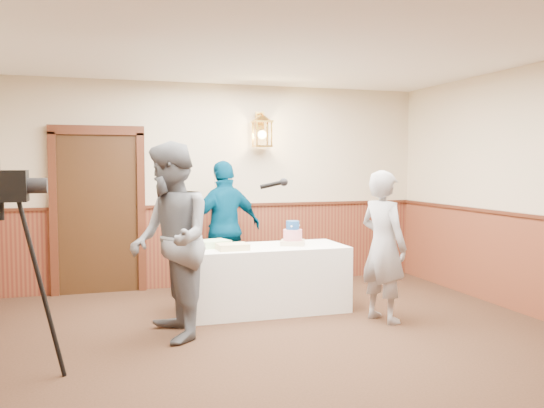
{
  "coord_description": "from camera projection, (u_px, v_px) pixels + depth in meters",
  "views": [
    {
      "loc": [
        -1.66,
        -4.39,
        1.7
      ],
      "look_at": [
        0.24,
        1.7,
        1.25
      ],
      "focal_mm": 38.0,
      "sensor_mm": 36.0,
      "label": 1
    }
  ],
  "objects": [
    {
      "name": "assistant_p",
      "position": [
        225.0,
        228.0,
        7.42
      ],
      "size": [
        1.1,
        0.69,
        1.74
      ],
      "primitive_type": "imported",
      "rotation": [
        0.0,
        0.0,
        3.42
      ],
      "color": "#003A5C",
      "rests_on": "ground"
    },
    {
      "name": "ground",
      "position": [
        305.0,
        368.0,
        4.79
      ],
      "size": [
        7.0,
        7.0,
        0.0
      ],
      "primitive_type": "plane",
      "color": "#311F13",
      "rests_on": "ground"
    },
    {
      "name": "interviewer",
      "position": [
        170.0,
        241.0,
        5.52
      ],
      "size": [
        1.57,
        0.99,
        1.91
      ],
      "rotation": [
        0.0,
        0.0,
        -1.49
      ],
      "color": "slate",
      "rests_on": "ground"
    },
    {
      "name": "sheet_cake_green",
      "position": [
        213.0,
        244.0,
        6.54
      ],
      "size": [
        0.4,
        0.36,
        0.08
      ],
      "primitive_type": "cube",
      "rotation": [
        0.0,
        0.0,
        0.29
      ],
      "color": "#B4EFA8",
      "rests_on": "display_table"
    },
    {
      "name": "sheet_cake_yellow",
      "position": [
        233.0,
        247.0,
        6.33
      ],
      "size": [
        0.34,
        0.27,
        0.07
      ],
      "primitive_type": "cube",
      "rotation": [
        0.0,
        0.0,
        0.03
      ],
      "color": "#ECD88D",
      "rests_on": "display_table"
    },
    {
      "name": "baker",
      "position": [
        383.0,
        246.0,
        6.17
      ],
      "size": [
        0.56,
        0.69,
        1.63
      ],
      "primitive_type": "imported",
      "rotation": [
        0.0,
        0.0,
        1.9
      ],
      "color": "gray",
      "rests_on": "ground"
    },
    {
      "name": "room_shell",
      "position": [
        282.0,
        184.0,
        5.1
      ],
      "size": [
        6.02,
        7.02,
        2.81
      ],
      "color": "beige",
      "rests_on": "ground"
    },
    {
      "name": "display_table",
      "position": [
        267.0,
        278.0,
        6.64
      ],
      "size": [
        1.8,
        0.8,
        0.75
      ],
      "primitive_type": "cube",
      "color": "white",
      "rests_on": "ground"
    },
    {
      "name": "tiered_cake",
      "position": [
        293.0,
        235.0,
        6.71
      ],
      "size": [
        0.36,
        0.36,
        0.28
      ],
      "rotation": [
        0.0,
        0.0,
        -0.4
      ],
      "color": "beige",
      "rests_on": "display_table"
    },
    {
      "name": "tv_camera_rig",
      "position": [
        3.0,
        288.0,
        4.42
      ],
      "size": [
        0.64,
        0.6,
        1.65
      ],
      "rotation": [
        0.0,
        0.0,
        -0.01
      ],
      "color": "black",
      "rests_on": "ground"
    }
  ]
}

